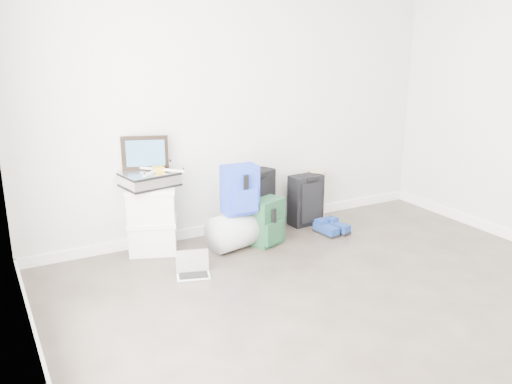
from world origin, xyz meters
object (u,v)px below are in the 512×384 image
large_suitcase (255,201)px  carry_on (306,200)px  briefcase (150,179)px  duffel_bag (239,229)px  boxes_stack (152,219)px  laptop (193,270)px

large_suitcase → carry_on: (0.58, -0.09, -0.05)m
briefcase → duffel_bag: briefcase is taller
boxes_stack → briefcase: (0.00, -0.00, 0.39)m
large_suitcase → laptop: (-0.99, -0.71, -0.28)m
carry_on → boxes_stack: bearing=175.2°
briefcase → large_suitcase: bearing=-8.6°
boxes_stack → carry_on: (1.70, -0.05, -0.05)m
briefcase → laptop: bearing=-89.1°
boxes_stack → laptop: size_ratio=1.94×
laptop → boxes_stack: bearing=118.5°
large_suitcase → carry_on: size_ratio=1.19×
boxes_stack → duffel_bag: (0.77, -0.29, -0.15)m
large_suitcase → carry_on: 0.59m
carry_on → laptop: 1.71m
large_suitcase → laptop: size_ratio=1.95×
duffel_bag → large_suitcase: large_suitcase is taller
duffel_bag → boxes_stack: bearing=147.1°
carry_on → laptop: carry_on is taller
duffel_bag → large_suitcase: (0.35, 0.32, 0.15)m
duffel_bag → large_suitcase: size_ratio=0.89×
laptop → briefcase: bearing=118.5°
boxes_stack → laptop: bearing=-58.1°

